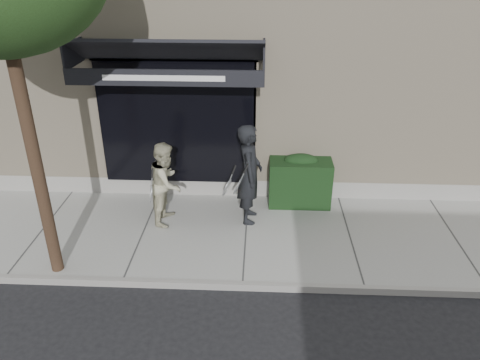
{
  "coord_description": "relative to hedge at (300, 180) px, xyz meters",
  "views": [
    {
      "loc": [
        0.25,
        -7.69,
        5.08
      ],
      "look_at": [
        -0.14,
        0.6,
        0.96
      ],
      "focal_mm": 35.0,
      "sensor_mm": 36.0,
      "label": 1
    }
  ],
  "objects": [
    {
      "name": "ground",
      "position": [
        -1.1,
        -1.25,
        -0.66
      ],
      "size": [
        80.0,
        80.0,
        0.0
      ],
      "primitive_type": "plane",
      "color": "black",
      "rests_on": "ground"
    },
    {
      "name": "pedestrian_front",
      "position": [
        -1.05,
        -0.74,
        0.47
      ],
      "size": [
        0.78,
        0.86,
        2.02
      ],
      "color": "black",
      "rests_on": "sidewalk"
    },
    {
      "name": "pedestrian_back",
      "position": [
        -2.68,
        -0.84,
        0.3
      ],
      "size": [
        0.71,
        0.97,
        1.67
      ],
      "color": "#B1AD8E",
      "rests_on": "sidewalk"
    },
    {
      "name": "curb",
      "position": [
        -1.1,
        -2.8,
        -0.59
      ],
      "size": [
        20.0,
        0.1,
        0.14
      ],
      "primitive_type": "cube",
      "color": "gray",
      "rests_on": "ground"
    },
    {
      "name": "sidewalk",
      "position": [
        -1.1,
        -1.25,
        -0.6
      ],
      "size": [
        20.0,
        3.0,
        0.12
      ],
      "primitive_type": "cube",
      "color": "gray",
      "rests_on": "ground"
    },
    {
      "name": "building_facade",
      "position": [
        -1.11,
        3.71,
        2.08
      ],
      "size": [
        14.3,
        8.04,
        5.64
      ],
      "color": "beige",
      "rests_on": "ground"
    },
    {
      "name": "hedge",
      "position": [
        0.0,
        0.0,
        0.0
      ],
      "size": [
        1.3,
        0.7,
        1.14
      ],
      "color": "black",
      "rests_on": "sidewalk"
    }
  ]
}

